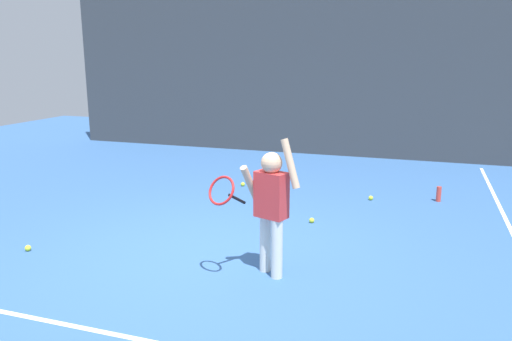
{
  "coord_description": "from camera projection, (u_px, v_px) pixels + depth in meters",
  "views": [
    {
      "loc": [
        2.07,
        -4.52,
        2.07
      ],
      "look_at": [
        0.39,
        0.49,
        0.85
      ],
      "focal_mm": 34.9,
      "sensor_mm": 36.0,
      "label": 1
    }
  ],
  "objects": [
    {
      "name": "tennis_ball_6",
      "position": [
        371.0,
        198.0,
        7.31
      ],
      "size": [
        0.07,
        0.07,
        0.07
      ],
      "primitive_type": "sphere",
      "color": "#CCE033",
      "rests_on": "ground"
    },
    {
      "name": "tennis_ball_0",
      "position": [
        243.0,
        184.0,
        8.09
      ],
      "size": [
        0.07,
        0.07,
        0.07
      ],
      "primitive_type": "sphere",
      "color": "#CCE033",
      "rests_on": "ground"
    },
    {
      "name": "water_bottle",
      "position": [
        439.0,
        194.0,
        7.22
      ],
      "size": [
        0.07,
        0.07,
        0.22
      ],
      "primitive_type": "cylinder",
      "color": "#D83F33",
      "rests_on": "ground"
    },
    {
      "name": "tennis_ball_5",
      "position": [
        312.0,
        220.0,
        6.31
      ],
      "size": [
        0.07,
        0.07,
        0.07
      ],
      "primitive_type": "sphere",
      "color": "#CCE033",
      "rests_on": "ground"
    },
    {
      "name": "fence_post_0",
      "position": [
        93.0,
        64.0,
        12.13
      ],
      "size": [
        0.09,
        0.09,
        3.74
      ],
      "primitive_type": "cylinder",
      "color": "slate",
      "rests_on": "ground"
    },
    {
      "name": "fence_post_1",
      "position": [
        322.0,
        66.0,
        10.37
      ],
      "size": [
        0.09,
        0.09,
        3.74
      ],
      "primitive_type": "cylinder",
      "color": "slate",
      "rests_on": "ground"
    },
    {
      "name": "ground_plane",
      "position": [
        207.0,
        256.0,
        5.28
      ],
      "size": [
        20.0,
        20.0,
        0.0
      ],
      "primitive_type": "plane",
      "color": "#335B93"
    },
    {
      "name": "tennis_player",
      "position": [
        269.0,
        202.0,
        4.67
      ],
      "size": [
        0.84,
        0.57,
        1.35
      ],
      "rotation": [
        0.0,
        0.0,
        -0.33
      ],
      "color": "silver",
      "rests_on": "ground"
    },
    {
      "name": "tennis_ball_4",
      "position": [
        28.0,
        248.0,
        5.4
      ],
      "size": [
        0.07,
        0.07,
        0.07
      ],
      "primitive_type": "sphere",
      "color": "#CCE033",
      "rests_on": "ground"
    },
    {
      "name": "back_fence_windscreen",
      "position": [
        321.0,
        69.0,
        10.33
      ],
      "size": [
        11.62,
        0.08,
        3.59
      ],
      "primitive_type": "cube",
      "color": "#383D42",
      "rests_on": "ground"
    },
    {
      "name": "court_line_baseline",
      "position": [
        119.0,
        335.0,
        3.77
      ],
      "size": [
        9.0,
        0.05,
        0.0
      ],
      "primitive_type": "cube",
      "color": "white",
      "rests_on": "ground"
    }
  ]
}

